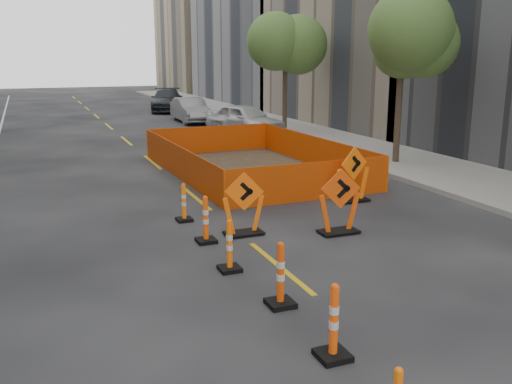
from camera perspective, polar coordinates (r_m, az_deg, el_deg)
name	(u,v)px	position (r m, az deg, el deg)	size (l,w,h in m)	color
ground_plane	(401,367)	(8.25, 14.33, -16.62)	(140.00, 140.00, 0.00)	black
sidewalk_right	(409,162)	(22.52, 15.01, 2.91)	(4.00, 90.00, 0.15)	gray
bld_right_c	(406,3)	(36.51, 14.73, 17.81)	(12.00, 16.00, 14.00)	gray
bld_right_e	(219,18)	(67.83, -3.68, 16.95)	(12.00, 14.00, 16.00)	tan
tree_r_b	(402,41)	(21.80, 14.44, 14.38)	(2.80, 2.80, 5.95)	#382B1E
tree_r_c	(286,45)	(30.47, 2.97, 14.46)	(2.80, 2.80, 5.95)	#382B1E
channelizer_3	(334,321)	(8.03, 7.79, -12.69)	(0.44, 0.44, 1.11)	#F94C0A
channelizer_4	(281,274)	(9.50, 2.48, -8.22)	(0.44, 0.44, 1.12)	#E04209
channelizer_5	(229,245)	(11.00, -2.67, -5.34)	(0.41, 0.41, 1.04)	#F65F0A
channelizer_6	(206,219)	(12.66, -5.05, -2.73)	(0.42, 0.42, 1.08)	#EF4C0A
channelizer_7	(184,202)	(14.35, -7.23, -1.03)	(0.38, 0.38, 0.97)	orange
chevron_sign_left	(244,204)	(13.09, -1.25, -1.17)	(1.00, 0.60, 1.50)	#FF5F0A
chevron_sign_center	(340,201)	(13.33, 8.36, -0.91)	(1.04, 0.62, 1.56)	#D94309
chevron_sign_right	(353,174)	(16.29, 9.67, 1.76)	(1.05, 0.63, 1.58)	#FF650A
safety_fence	(250,156)	(20.22, -0.61, 3.59)	(5.26, 8.95, 1.12)	#FF520D
parked_car_near	(245,119)	(29.49, -1.09, 7.26)	(1.90, 4.73, 1.61)	silver
parked_car_mid	(191,110)	(35.41, -6.56, 8.15)	(1.57, 4.49, 1.48)	gray
parked_car_far	(167,100)	(42.52, -8.88, 9.07)	(2.24, 5.50, 1.60)	black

